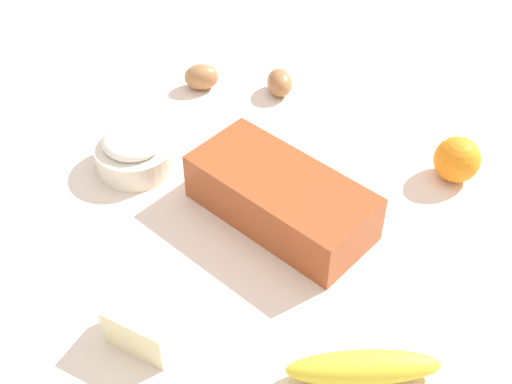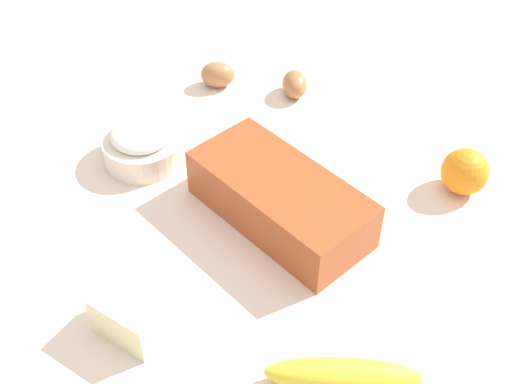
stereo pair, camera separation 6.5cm
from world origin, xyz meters
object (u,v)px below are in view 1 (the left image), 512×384
Objects in this scene: orange_fruit at (457,159)px; egg_beside_bowl at (202,77)px; loaf_pan at (281,197)px; flour_bowl at (135,150)px; egg_near_butter at (280,83)px; butter_block at (146,324)px; banana at (364,368)px.

egg_beside_bowl is at bearing -167.22° from orange_fruit.
egg_beside_bowl is at bearing 154.45° from loaf_pan.
egg_near_butter is at bearing 84.28° from flour_bowl.
flour_bowl is at bearing -139.40° from orange_fruit.
butter_block is at bearing -36.70° from flour_bowl.
egg_beside_bowl reaches higher than banana.
egg_near_butter is at bearing 131.10° from loaf_pan.
orange_fruit is (-0.11, 0.39, 0.02)m from banana.
flour_bowl is at bearing 143.30° from butter_block.
egg_beside_bowl reaches higher than egg_near_butter.
flour_bowl reaches higher than banana.
flour_bowl reaches higher than egg_beside_bowl.
loaf_pan reaches higher than egg_near_butter.
orange_fruit is at bearing 3.27° from egg_near_butter.
loaf_pan is 0.29m from banana.
egg_beside_bowl is at bearing 154.19° from banana.
flour_bowl is 0.51m from banana.
egg_beside_bowl is (-0.33, 0.15, -0.02)m from loaf_pan.
loaf_pan reaches higher than egg_beside_bowl.
banana is 0.41m from orange_fruit.
flour_bowl is 0.32m from egg_near_butter.
banana is at bearing -6.65° from flour_bowl.
butter_block is (0.02, -0.28, -0.01)m from loaf_pan.
loaf_pan is 1.49× the size of banana.
butter_block is at bearing -50.25° from egg_beside_bowl.
egg_near_butter is (0.03, 0.31, -0.01)m from flour_bowl.
egg_beside_bowl is at bearing 110.62° from flour_bowl.
orange_fruit is (0.39, 0.34, 0.00)m from flour_bowl.
flour_bowl is (-0.25, -0.08, -0.01)m from loaf_pan.
flour_bowl is 1.45× the size of butter_block.
loaf_pan is at bearing 152.28° from banana.
butter_block reaches higher than banana.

